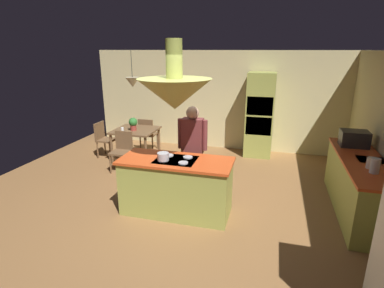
% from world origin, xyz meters
% --- Properties ---
extents(ground, '(8.16, 8.16, 0.00)m').
position_xyz_m(ground, '(0.00, 0.00, 0.00)').
color(ground, olive).
extents(wall_back, '(6.80, 0.10, 2.55)m').
position_xyz_m(wall_back, '(0.00, 3.45, 1.27)').
color(wall_back, beige).
rests_on(wall_back, ground).
extents(kitchen_island, '(1.78, 0.77, 0.94)m').
position_xyz_m(kitchen_island, '(0.00, -0.20, 0.46)').
color(kitchen_island, '#A0A84C').
rests_on(kitchen_island, ground).
extents(counter_run_right, '(0.73, 2.37, 0.92)m').
position_xyz_m(counter_run_right, '(2.84, 0.60, 0.47)').
color(counter_run_right, '#A0A84C').
rests_on(counter_run_right, ground).
extents(oven_tower, '(0.66, 0.62, 2.05)m').
position_xyz_m(oven_tower, '(1.10, 3.04, 1.03)').
color(oven_tower, '#A0A84C').
rests_on(oven_tower, ground).
extents(dining_table, '(0.98, 0.94, 0.76)m').
position_xyz_m(dining_table, '(-1.70, 1.90, 0.66)').
color(dining_table, brown).
rests_on(dining_table, ground).
extents(person_at_island, '(0.53, 0.22, 1.65)m').
position_xyz_m(person_at_island, '(0.09, 0.45, 0.94)').
color(person_at_island, tan).
rests_on(person_at_island, ground).
extents(range_hood, '(1.10, 1.10, 1.00)m').
position_xyz_m(range_hood, '(0.00, -0.20, 1.97)').
color(range_hood, '#A0A84C').
extents(pendant_light_over_table, '(0.32, 0.32, 0.82)m').
position_xyz_m(pendant_light_over_table, '(-1.70, 1.90, 1.86)').
color(pendant_light_over_table, beige).
extents(chair_facing_island, '(0.40, 0.40, 0.87)m').
position_xyz_m(chair_facing_island, '(-1.70, 1.21, 0.50)').
color(chair_facing_island, brown).
rests_on(chair_facing_island, ground).
extents(chair_by_back_wall, '(0.40, 0.40, 0.87)m').
position_xyz_m(chair_by_back_wall, '(-1.70, 2.59, 0.50)').
color(chair_by_back_wall, brown).
rests_on(chair_by_back_wall, ground).
extents(chair_at_corner, '(0.40, 0.40, 0.87)m').
position_xyz_m(chair_at_corner, '(-2.57, 1.90, 0.50)').
color(chair_at_corner, brown).
rests_on(chair_at_corner, ground).
extents(potted_plant_on_table, '(0.20, 0.20, 0.30)m').
position_xyz_m(potted_plant_on_table, '(-1.70, 1.81, 0.93)').
color(potted_plant_on_table, '#99382D').
rests_on(potted_plant_on_table, dining_table).
extents(cup_on_table, '(0.07, 0.07, 0.09)m').
position_xyz_m(cup_on_table, '(-1.91, 1.67, 0.81)').
color(cup_on_table, white).
rests_on(cup_on_table, dining_table).
extents(canister_flour, '(0.12, 0.12, 0.21)m').
position_xyz_m(canister_flour, '(2.84, 0.02, 1.02)').
color(canister_flour, silver).
rests_on(canister_flour, counter_run_right).
extents(canister_sugar, '(0.12, 0.12, 0.16)m').
position_xyz_m(canister_sugar, '(2.84, 0.20, 1.00)').
color(canister_sugar, silver).
rests_on(canister_sugar, counter_run_right).
extents(microwave_on_counter, '(0.46, 0.36, 0.28)m').
position_xyz_m(microwave_on_counter, '(2.84, 1.30, 1.06)').
color(microwave_on_counter, '#232326').
rests_on(microwave_on_counter, counter_run_right).
extents(cooking_pot_on_cooktop, '(0.18, 0.18, 0.12)m').
position_xyz_m(cooking_pot_on_cooktop, '(-0.16, -0.33, 1.00)').
color(cooking_pot_on_cooktop, '#B2B2B7').
rests_on(cooking_pot_on_cooktop, kitchen_island).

